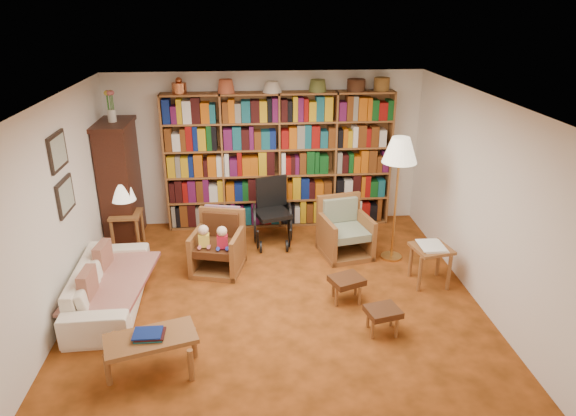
{
  "coord_description": "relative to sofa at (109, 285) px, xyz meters",
  "views": [
    {
      "loc": [
        -0.32,
        -5.59,
        3.51
      ],
      "look_at": [
        0.2,
        0.6,
        0.99
      ],
      "focal_mm": 32.0,
      "sensor_mm": 36.0,
      "label": 1
    }
  ],
  "objects": [
    {
      "name": "framed_pictures",
      "position": [
        -0.43,
        0.26,
        1.35
      ],
      "size": [
        0.03,
        0.52,
        0.97
      ],
      "color": "black",
      "rests_on": "wall_left"
    },
    {
      "name": "armchair_sage",
      "position": [
        3.14,
        1.18,
        0.05
      ],
      "size": [
        0.82,
        0.83,
        0.84
      ],
      "color": "brown",
      "rests_on": "floor"
    },
    {
      "name": "wall_back",
      "position": [
        2.05,
        2.46,
        0.98
      ],
      "size": [
        5.0,
        0.0,
        5.0
      ],
      "primitive_type": "plane",
      "rotation": [
        1.57,
        0.0,
        0.0
      ],
      "color": "white",
      "rests_on": "floor"
    },
    {
      "name": "wall_right",
      "position": [
        4.55,
        -0.04,
        0.98
      ],
      "size": [
        0.0,
        5.0,
        5.0
      ],
      "primitive_type": "plane",
      "rotation": [
        1.57,
        0.0,
        -1.57
      ],
      "color": "white",
      "rests_on": "floor"
    },
    {
      "name": "cushion_left",
      "position": [
        -0.13,
        0.35,
        0.18
      ],
      "size": [
        0.16,
        0.37,
        0.36
      ],
      "primitive_type": "cube",
      "rotation": [
        0.0,
        0.0,
        -0.13
      ],
      "color": "maroon",
      "rests_on": "sofa"
    },
    {
      "name": "table_lamp",
      "position": [
        -0.1,
        1.61,
        0.61
      ],
      "size": [
        0.36,
        0.36,
        0.48
      ],
      "color": "#C1893E",
      "rests_on": "side_table_lamp"
    },
    {
      "name": "wall_left",
      "position": [
        -0.45,
        -0.04,
        0.98
      ],
      "size": [
        0.0,
        5.0,
        5.0
      ],
      "primitive_type": "plane",
      "rotation": [
        1.57,
        0.0,
        1.57
      ],
      "color": "white",
      "rests_on": "floor"
    },
    {
      "name": "floor",
      "position": [
        2.05,
        -0.04,
        -0.27
      ],
      "size": [
        5.0,
        5.0,
        0.0
      ],
      "primitive_type": "plane",
      "color": "#AB501A",
      "rests_on": "ground"
    },
    {
      "name": "sofa_throw",
      "position": [
        0.05,
        0.0,
        0.03
      ],
      "size": [
        0.95,
        1.58,
        0.04
      ],
      "primitive_type": "cube",
      "rotation": [
        0.0,
        0.0,
        -0.09
      ],
      "color": "beige",
      "rests_on": "sofa"
    },
    {
      "name": "curio_cabinet",
      "position": [
        -0.2,
        1.96,
        0.68
      ],
      "size": [
        0.5,
        0.95,
        2.4
      ],
      "color": "#3A180F",
      "rests_on": "floor"
    },
    {
      "name": "sofa",
      "position": [
        0.0,
        0.0,
        0.0
      ],
      "size": [
        1.9,
        0.8,
        0.55
      ],
      "primitive_type": "imported",
      "rotation": [
        0.0,
        0.0,
        1.61
      ],
      "color": "white",
      "rests_on": "floor"
    },
    {
      "name": "ceiling",
      "position": [
        2.05,
        -0.04,
        2.23
      ],
      "size": [
        5.0,
        5.0,
        0.0
      ],
      "primitive_type": "plane",
      "rotation": [
        3.14,
        0.0,
        0.0
      ],
      "color": "white",
      "rests_on": "wall_back"
    },
    {
      "name": "cushion_right",
      "position": [
        -0.13,
        -0.35,
        0.18
      ],
      "size": [
        0.13,
        0.37,
        0.37
      ],
      "primitive_type": "cube",
      "rotation": [
        0.0,
        0.0,
        -0.05
      ],
      "color": "maroon",
      "rests_on": "sofa"
    },
    {
      "name": "side_table_lamp",
      "position": [
        -0.1,
        1.61,
        0.15
      ],
      "size": [
        0.45,
        0.45,
        0.56
      ],
      "color": "brown",
      "rests_on": "floor"
    },
    {
      "name": "footstool_b",
      "position": [
        3.2,
        -0.85,
        -0.02
      ],
      "size": [
        0.43,
        0.39,
        0.31
      ],
      "color": "#462812",
      "rests_on": "floor"
    },
    {
      "name": "wall_front",
      "position": [
        2.05,
        -2.54,
        0.98
      ],
      "size": [
        5.0,
        0.0,
        5.0
      ],
      "primitive_type": "plane",
      "rotation": [
        -1.57,
        0.0,
        0.0
      ],
      "color": "white",
      "rests_on": "floor"
    },
    {
      "name": "floor_lamp",
      "position": [
        3.8,
        0.92,
        1.29
      ],
      "size": [
        0.48,
        0.48,
        1.81
      ],
      "color": "#C1893E",
      "rests_on": "floor"
    },
    {
      "name": "armchair_leather",
      "position": [
        1.29,
        0.85,
        0.07
      ],
      "size": [
        0.81,
        0.83,
        0.83
      ],
      "color": "brown",
      "rests_on": "floor"
    },
    {
      "name": "wheelchair",
      "position": [
        2.09,
        1.66,
        0.18
      ],
      "size": [
        0.61,
        0.8,
        1.01
      ],
      "color": "black",
      "rests_on": "floor"
    },
    {
      "name": "coffee_table",
      "position": [
        0.72,
        -1.29,
        0.08
      ],
      "size": [
        0.98,
        0.69,
        0.46
      ],
      "color": "brown",
      "rests_on": "floor"
    },
    {
      "name": "footstool_a",
      "position": [
        2.92,
        -0.16,
        -0.01
      ],
      "size": [
        0.48,
        0.45,
        0.33
      ],
      "color": "#462812",
      "rests_on": "floor"
    },
    {
      "name": "side_table_papers",
      "position": [
        4.09,
        0.18,
        0.17
      ],
      "size": [
        0.54,
        0.54,
        0.56
      ],
      "color": "brown",
      "rests_on": "floor"
    },
    {
      "name": "bookshelf",
      "position": [
        2.25,
        2.29,
        0.9
      ],
      "size": [
        3.6,
        0.3,
        2.42
      ],
      "color": "brown",
      "rests_on": "floor"
    }
  ]
}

